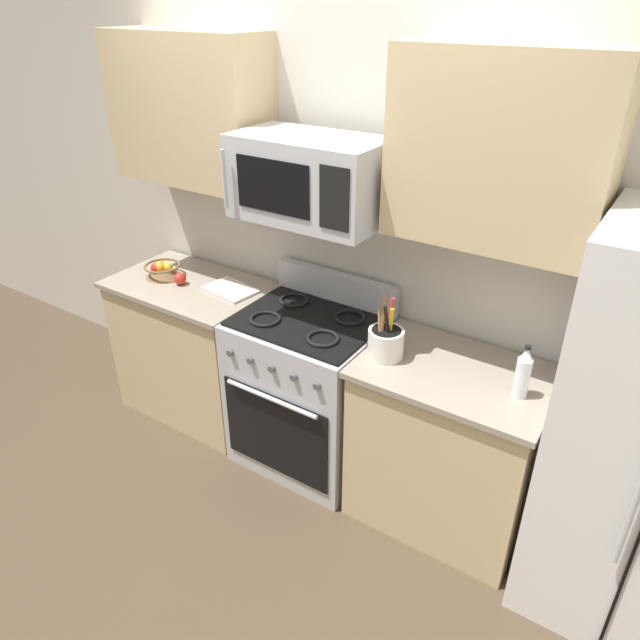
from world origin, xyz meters
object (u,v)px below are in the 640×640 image
(apple_loose, at_px, (180,279))
(cutting_board, at_px, (231,290))
(utensil_crock, at_px, (386,342))
(bottle_vinegar, at_px, (523,373))
(range_oven, at_px, (309,389))
(microwave, at_px, (309,179))
(fruit_basket, at_px, (162,270))

(apple_loose, bearing_deg, cutting_board, 17.30)
(apple_loose, bearing_deg, utensil_crock, -1.48)
(cutting_board, xyz_separation_m, bottle_vinegar, (1.73, -0.10, 0.11))
(range_oven, xyz_separation_m, microwave, (-0.00, 0.03, 1.20))
(utensil_crock, xyz_separation_m, apple_loose, (-1.40, 0.04, -0.04))
(utensil_crock, height_order, cutting_board, utensil_crock)
(apple_loose, distance_m, cutting_board, 0.33)
(range_oven, height_order, apple_loose, range_oven)
(microwave, distance_m, apple_loose, 1.16)
(microwave, bearing_deg, cutting_board, 176.95)
(fruit_basket, distance_m, bottle_vinegar, 2.21)
(microwave, xyz_separation_m, fruit_basket, (-1.07, -0.04, -0.72))
(apple_loose, xyz_separation_m, cutting_board, (0.31, 0.10, -0.03))
(microwave, xyz_separation_m, utensil_crock, (0.50, -0.10, -0.68))
(range_oven, distance_m, cutting_board, 0.74)
(microwave, height_order, cutting_board, microwave)
(range_oven, distance_m, microwave, 1.20)
(bottle_vinegar, bearing_deg, apple_loose, -179.97)
(range_oven, height_order, fruit_basket, range_oven)
(microwave, bearing_deg, fruit_basket, -177.75)
(utensil_crock, bearing_deg, cutting_board, 173.07)
(microwave, bearing_deg, bottle_vinegar, -3.22)
(range_oven, relative_size, bottle_vinegar, 4.29)
(microwave, height_order, bottle_vinegar, microwave)
(range_oven, distance_m, utensil_crock, 0.73)
(apple_loose, relative_size, cutting_board, 0.24)
(apple_loose, height_order, cutting_board, apple_loose)
(apple_loose, height_order, bottle_vinegar, bottle_vinegar)
(utensil_crock, relative_size, fruit_basket, 1.48)
(range_oven, distance_m, bottle_vinegar, 1.27)
(fruit_basket, distance_m, cutting_board, 0.49)
(range_oven, relative_size, cutting_board, 3.63)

